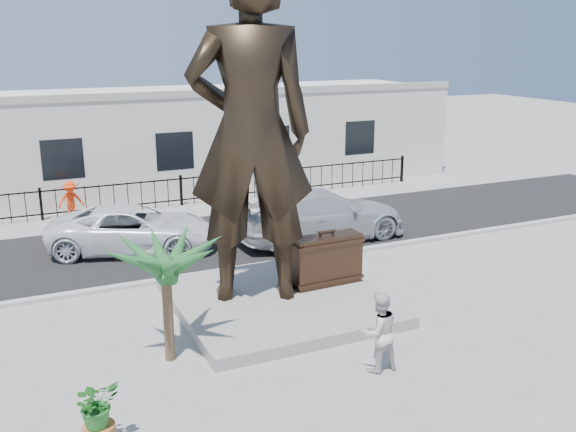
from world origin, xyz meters
The scene contains 15 objects.
ground centered at (0.00, 0.00, 0.00)m, with size 100.00×100.00×0.00m, color #9E9991.
street centered at (0.00, 8.00, 0.01)m, with size 40.00×7.00×0.01m, color black.
curb centered at (0.00, 4.50, 0.06)m, with size 40.00×0.25×0.12m, color #A5A399.
far_sidewalk centered at (0.00, 12.00, 0.01)m, with size 40.00×2.50×0.02m, color #9E9991.
plinth centered at (-0.50, 1.50, 0.15)m, with size 5.20×5.20×0.30m, color gray.
fence centered at (0.00, 12.80, 0.60)m, with size 22.00×0.10×1.20m, color black.
building centered at (0.00, 17.00, 2.20)m, with size 28.00×7.00×4.40m, color silver.
statue centered at (-1.07, 1.88, 4.57)m, with size 3.12×2.05×8.55m, color black.
suitcase centered at (1.05, 1.80, 0.99)m, with size 1.95×0.62×1.38m, color #332115.
tourist centered at (0.10, -2.38, 0.88)m, with size 0.86×0.67×1.76m, color silver.
car_white centered at (-3.00, 7.68, 0.76)m, with size 2.49×5.40×1.50m, color white.
car_silver centered at (3.17, 6.24, 0.90)m, with size 2.49×6.13×1.78m, color #AFB1B4.
worker centered at (-4.44, 12.38, 0.78)m, with size 0.98×0.56×1.51m, color #FF380D.
palm_tree centered at (-3.80, -0.10, 0.00)m, with size 1.80×1.80×3.20m, color #1D5123, non-canonical shape.
shrub centered at (-5.69, -2.63, 0.83)m, with size 0.77×0.66×0.85m, color #236822.
Camera 1 is at (-6.72, -12.76, 6.85)m, focal length 40.00 mm.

